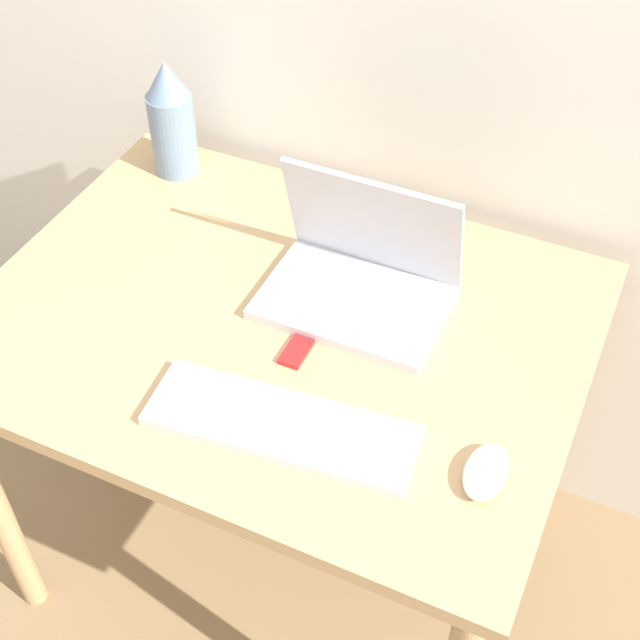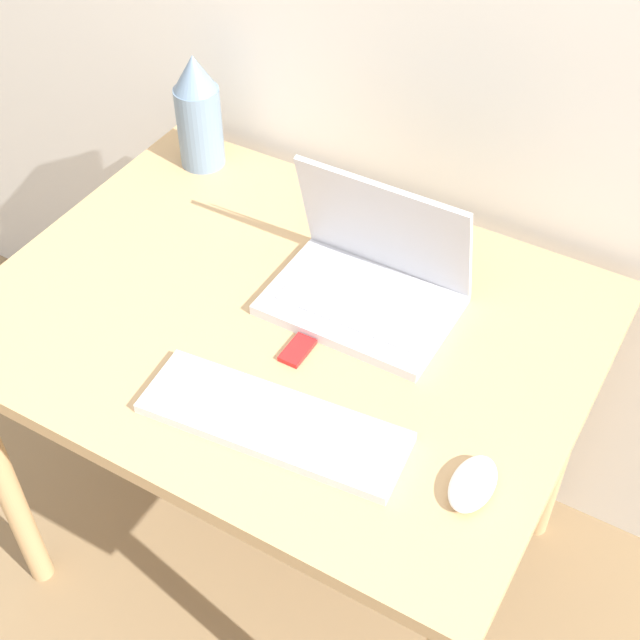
{
  "view_description": "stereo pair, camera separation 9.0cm",
  "coord_description": "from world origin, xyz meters",
  "px_view_note": "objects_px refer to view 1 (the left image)",
  "views": [
    {
      "loc": [
        0.52,
        -0.57,
        1.84
      ],
      "look_at": [
        0.11,
        0.33,
        0.86
      ],
      "focal_mm": 50.0,
      "sensor_mm": 36.0,
      "label": 1
    },
    {
      "loc": [
        0.6,
        -0.53,
        1.84
      ],
      "look_at": [
        0.11,
        0.33,
        0.86
      ],
      "focal_mm": 50.0,
      "sensor_mm": 36.0,
      "label": 2
    }
  ],
  "objects_px": {
    "keyboard": "(281,425)",
    "mp3_player": "(296,352)",
    "laptop": "(361,274)",
    "mouse": "(486,472)",
    "vase": "(171,119)"
  },
  "relations": [
    {
      "from": "keyboard",
      "to": "mp3_player",
      "type": "relative_size",
      "value": 6.36
    },
    {
      "from": "keyboard",
      "to": "mp3_player",
      "type": "xyz_separation_m",
      "value": [
        -0.05,
        0.15,
        -0.01
      ]
    },
    {
      "from": "keyboard",
      "to": "mp3_player",
      "type": "height_order",
      "value": "keyboard"
    },
    {
      "from": "laptop",
      "to": "mouse",
      "type": "relative_size",
      "value": 2.97
    },
    {
      "from": "mouse",
      "to": "keyboard",
      "type": "bearing_deg",
      "value": -171.91
    },
    {
      "from": "laptop",
      "to": "keyboard",
      "type": "height_order",
      "value": "laptop"
    },
    {
      "from": "keyboard",
      "to": "mouse",
      "type": "bearing_deg",
      "value": 8.09
    },
    {
      "from": "keyboard",
      "to": "vase",
      "type": "xyz_separation_m",
      "value": [
        -0.5,
        0.52,
        0.11
      ]
    },
    {
      "from": "mouse",
      "to": "mp3_player",
      "type": "distance_m",
      "value": 0.37
    },
    {
      "from": "laptop",
      "to": "mp3_player",
      "type": "distance_m",
      "value": 0.18
    },
    {
      "from": "laptop",
      "to": "vase",
      "type": "xyz_separation_m",
      "value": [
        -0.49,
        0.2,
        0.07
      ]
    },
    {
      "from": "vase",
      "to": "mp3_player",
      "type": "bearing_deg",
      "value": -39.33
    },
    {
      "from": "laptop",
      "to": "mouse",
      "type": "xyz_separation_m",
      "value": [
        0.32,
        -0.28,
        -0.04
      ]
    },
    {
      "from": "mouse",
      "to": "vase",
      "type": "bearing_deg",
      "value": 149.44
    },
    {
      "from": "laptop",
      "to": "mouse",
      "type": "height_order",
      "value": "laptop"
    }
  ]
}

